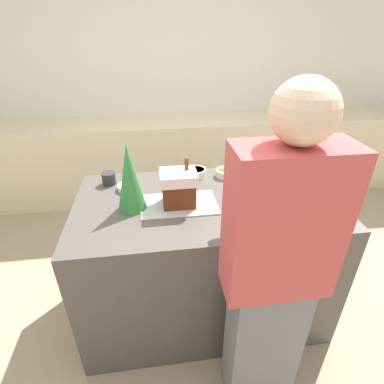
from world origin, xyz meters
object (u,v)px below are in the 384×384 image
(baking_tray, at_px, (179,204))
(person, at_px, (273,275))
(gingerbread_house, at_px, (179,187))
(candy_bowl_far_left, at_px, (128,187))
(cookbook, at_px, (303,188))
(mug, at_px, (109,178))
(candy_bowl_beside_tree, at_px, (282,170))
(candy_bowl_near_tray_right, at_px, (263,178))
(candy_bowl_center_rear, at_px, (237,193))
(decorative_tree, at_px, (130,178))
(candy_bowl_near_tray_left, at_px, (196,172))
(candy_bowl_far_right, at_px, (225,173))

(baking_tray, height_order, person, person)
(gingerbread_house, xyz_separation_m, candy_bowl_far_left, (-0.31, 0.24, -0.10))
(cookbook, relative_size, mug, 2.67)
(candy_bowl_beside_tree, bearing_deg, cookbook, -80.32)
(candy_bowl_near_tray_right, distance_m, mug, 1.06)
(candy_bowl_near_tray_right, bearing_deg, candy_bowl_beside_tree, 31.53)
(baking_tray, distance_m, candy_bowl_far_left, 0.39)
(cookbook, bearing_deg, person, -124.10)
(candy_bowl_near_tray_right, distance_m, candy_bowl_beside_tree, 0.21)
(gingerbread_house, relative_size, person, 0.16)
(candy_bowl_center_rear, relative_size, cookbook, 0.50)
(decorative_tree, distance_m, candy_bowl_near_tray_left, 0.60)
(candy_bowl_far_left, distance_m, candy_bowl_near_tray_left, 0.49)
(candy_bowl_center_rear, xyz_separation_m, candy_bowl_near_tray_left, (-0.20, 0.33, 0.00))
(baking_tray, relative_size, candy_bowl_far_right, 3.47)
(candy_bowl_beside_tree, distance_m, candy_bowl_near_tray_left, 0.63)
(decorative_tree, relative_size, mug, 4.44)
(candy_bowl_near_tray_left, distance_m, cookbook, 0.73)
(decorative_tree, bearing_deg, gingerbread_house, -0.30)
(candy_bowl_near_tray_right, relative_size, candy_bowl_far_left, 0.90)
(candy_bowl_near_tray_right, relative_size, person, 0.07)
(candy_bowl_far_left, bearing_deg, cookbook, -7.52)
(decorative_tree, relative_size, candy_bowl_center_rear, 3.36)
(candy_bowl_near_tray_right, relative_size, candy_bowl_near_tray_left, 0.90)
(gingerbread_house, bearing_deg, candy_bowl_beside_tree, 23.24)
(baking_tray, bearing_deg, candy_bowl_near_tray_left, 66.18)
(candy_bowl_beside_tree, bearing_deg, baking_tray, -156.76)
(candy_bowl_far_right, xyz_separation_m, candy_bowl_near_tray_left, (-0.20, 0.03, 0.00))
(cookbook, bearing_deg, decorative_tree, -175.69)
(baking_tray, distance_m, candy_bowl_near_tray_left, 0.41)
(gingerbread_house, distance_m, decorative_tree, 0.29)
(mug, bearing_deg, gingerbread_house, -37.12)
(baking_tray, height_order, candy_bowl_far_left, candy_bowl_far_left)
(candy_bowl_far_left, relative_size, mug, 1.54)
(candy_bowl_near_tray_left, bearing_deg, mug, -176.70)
(baking_tray, xyz_separation_m, candy_bowl_far_left, (-0.31, 0.24, 0.02))
(baking_tray, height_order, candy_bowl_near_tray_right, candy_bowl_near_tray_right)
(candy_bowl_near_tray_left, bearing_deg, gingerbread_house, -113.79)
(candy_bowl_center_rear, xyz_separation_m, candy_bowl_far_right, (-0.00, 0.30, -0.00))
(decorative_tree, distance_m, candy_bowl_center_rear, 0.66)
(gingerbread_house, relative_size, candy_bowl_beside_tree, 2.51)
(candy_bowl_beside_tree, xyz_separation_m, candy_bowl_far_left, (-1.10, -0.10, -0.00))
(candy_bowl_near_tray_left, distance_m, mug, 0.61)
(decorative_tree, bearing_deg, candy_bowl_near_tray_left, 40.13)
(candy_bowl_near_tray_right, height_order, cookbook, candy_bowl_near_tray_right)
(baking_tray, bearing_deg, candy_bowl_far_right, 42.89)
(candy_bowl_far_left, distance_m, person, 1.08)
(gingerbread_house, height_order, candy_bowl_center_rear, gingerbread_house)
(decorative_tree, xyz_separation_m, candy_bowl_near_tray_left, (0.44, 0.37, -0.17))
(gingerbread_house, xyz_separation_m, candy_bowl_near_tray_left, (0.16, 0.37, -0.09))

